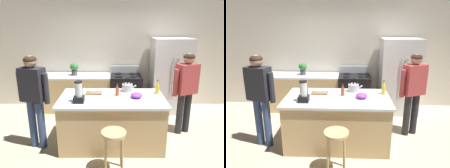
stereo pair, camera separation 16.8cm
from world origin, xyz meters
The scene contains 18 objects.
ground_plane centered at (0.00, 0.00, 0.00)m, with size 14.00×14.00×0.00m, color beige.
back_wall centered at (0.00, 1.95, 1.35)m, with size 8.00×0.10×2.70m, color beige.
kitchen_island centered at (0.00, 0.00, 0.45)m, with size 1.83×0.99×0.90m.
back_counter_run centered at (-0.80, 1.55, 0.45)m, with size 2.00×0.64×0.90m.
refrigerator centered at (1.40, 1.50, 0.90)m, with size 0.90×0.73×1.80m.
stove_range centered at (0.34, 1.52, 0.46)m, with size 0.76×0.65×1.08m.
person_by_island_left centered at (-1.32, -0.11, 1.00)m, with size 0.59×0.32×1.65m.
person_by_sink_right centered at (1.42, 0.40, 0.97)m, with size 0.58×0.35×1.61m.
bar_stool centered at (0.02, -0.78, 0.52)m, with size 0.36×0.36×0.67m.
potted_plant centered at (-0.92, 1.55, 1.07)m, with size 0.20×0.20×0.30m.
blender_appliance centered at (-0.54, -0.23, 1.05)m, with size 0.17×0.17×0.36m.
bottle_olive_oil centered at (-0.53, -0.05, 1.00)m, with size 0.07×0.07×0.28m.
bottle_soda centered at (0.83, 0.20, 0.99)m, with size 0.07×0.07×0.26m.
bottle_cooking_sauce centered at (0.09, 0.10, 0.98)m, with size 0.06×0.06×0.22m.
mixing_bowl centered at (0.42, -0.02, 0.95)m, with size 0.20×0.20×0.09m, color purple.
tea_kettle centered at (0.29, 0.33, 0.98)m, with size 0.28×0.20×0.27m.
cutting_board centered at (-0.33, 0.19, 0.91)m, with size 0.30×0.20×0.02m, color brown.
chef_knife centered at (-0.31, 0.19, 0.92)m, with size 0.22×0.03×0.01m, color #B7BABF.
Camera 1 is at (0.00, -3.44, 2.18)m, focal length 33.65 mm.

